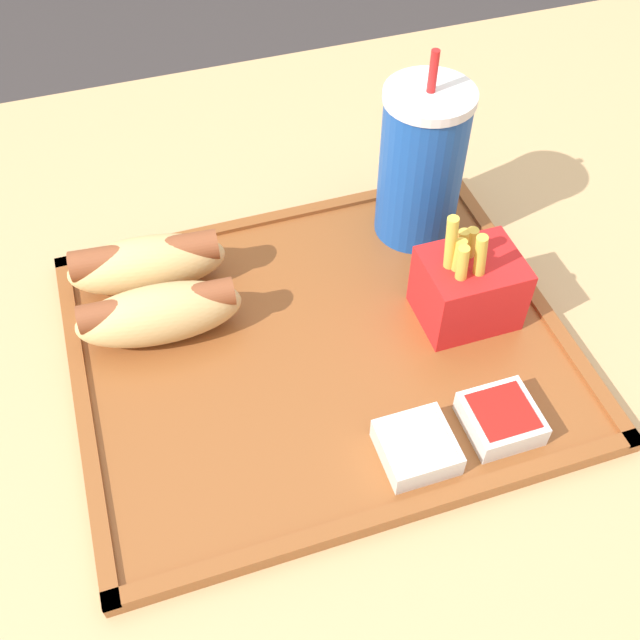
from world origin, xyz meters
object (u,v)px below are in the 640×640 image
(sauce_cup_mayo, at_px, (418,446))
(soda_cup, at_px, (421,164))
(hot_dog_far, at_px, (147,263))
(hot_dog_near, at_px, (159,313))
(sauce_cup_ketchup, at_px, (501,418))
(fries_carton, at_px, (468,286))

(sauce_cup_mayo, bearing_deg, soda_cup, 67.88)
(soda_cup, height_order, hot_dog_far, soda_cup)
(soda_cup, distance_m, hot_dog_near, 0.25)
(sauce_cup_ketchup, bearing_deg, hot_dog_far, 134.62)
(hot_dog_far, bearing_deg, sauce_cup_ketchup, -45.38)
(sauce_cup_ketchup, bearing_deg, fries_carton, 78.94)
(hot_dog_far, xyz_separation_m, hot_dog_near, (0.00, -0.06, -0.00))
(hot_dog_near, height_order, sauce_cup_mayo, hot_dog_near)
(hot_dog_near, bearing_deg, sauce_cup_mayo, -47.65)
(soda_cup, xyz_separation_m, sauce_cup_mayo, (-0.09, -0.22, -0.06))
(fries_carton, distance_m, sauce_cup_ketchup, 0.11)
(sauce_cup_mayo, distance_m, sauce_cup_ketchup, 0.07)
(fries_carton, relative_size, sauce_cup_ketchup, 2.16)
(fries_carton, distance_m, sauce_cup_mayo, 0.14)
(fries_carton, height_order, sauce_cup_mayo, fries_carton)
(sauce_cup_mayo, xyz_separation_m, sauce_cup_ketchup, (0.07, 0.00, 0.00))
(soda_cup, distance_m, fries_carton, 0.12)
(soda_cup, xyz_separation_m, hot_dog_far, (-0.24, 0.00, -0.05))
(hot_dog_far, height_order, sauce_cup_ketchup, hot_dog_far)
(soda_cup, distance_m, sauce_cup_mayo, 0.25)
(soda_cup, bearing_deg, sauce_cup_ketchup, -96.18)
(hot_dog_far, xyz_separation_m, sauce_cup_ketchup, (0.22, -0.22, -0.02))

